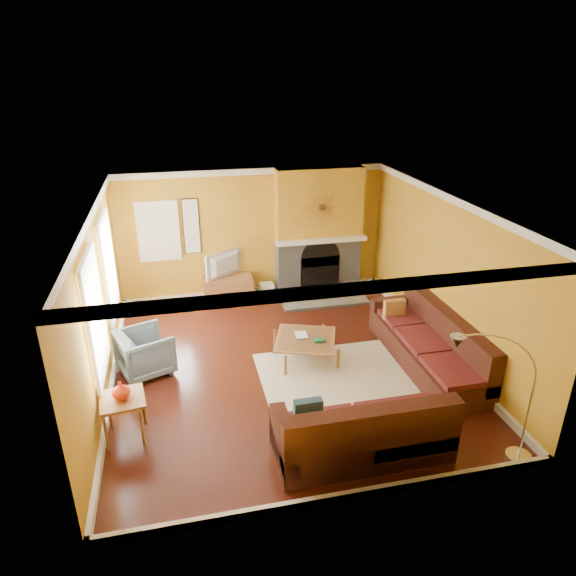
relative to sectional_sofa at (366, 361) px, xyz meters
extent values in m
cube|color=#521D11|center=(-1.08, 0.87, -0.46)|extent=(5.50, 6.00, 0.02)
cube|color=white|center=(-1.08, 0.87, 2.26)|extent=(5.50, 6.00, 0.02)
cube|color=gold|center=(-1.08, 3.88, 0.90)|extent=(5.50, 0.02, 2.70)
cube|color=gold|center=(-1.08, -2.14, 0.90)|extent=(5.50, 0.02, 2.70)
cube|color=gold|center=(-3.84, 0.87, 0.90)|extent=(0.02, 6.00, 2.70)
cube|color=gold|center=(1.68, 0.87, 0.90)|extent=(0.02, 6.00, 2.70)
cube|color=white|center=(-3.80, 2.17, 1.05)|extent=(0.06, 1.22, 1.72)
cube|color=white|center=(-3.80, 0.27, 1.05)|extent=(0.06, 1.22, 1.72)
cube|color=white|center=(-2.98, 3.83, 1.10)|extent=(0.82, 0.06, 1.22)
cube|color=white|center=(-2.33, 3.84, 1.15)|extent=(0.34, 0.04, 1.14)
cube|color=white|center=(0.27, 3.43, 0.80)|extent=(1.92, 0.22, 0.08)
cube|color=gray|center=(0.27, 3.12, -0.42)|extent=(1.80, 0.70, 0.06)
cube|color=beige|center=(-0.34, 0.40, -0.44)|extent=(2.40, 1.80, 0.02)
cube|color=#9D6839|center=(-1.68, 3.59, -0.17)|extent=(1.01, 0.45, 0.55)
imported|color=black|center=(-1.68, 3.59, 0.37)|extent=(0.85, 0.62, 0.54)
cube|color=white|center=(-0.86, 3.63, -0.30)|extent=(0.29, 0.29, 0.29)
imported|color=slate|center=(-3.29, 1.17, -0.09)|extent=(1.02, 1.01, 0.73)
imported|color=red|center=(-3.50, -0.40, 0.29)|extent=(0.29, 0.29, 0.25)
imported|color=white|center=(-0.83, 1.11, -0.05)|extent=(0.21, 0.27, 0.03)
camera|label=1|loc=(-2.62, -6.24, 4.11)|focal=32.00mm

